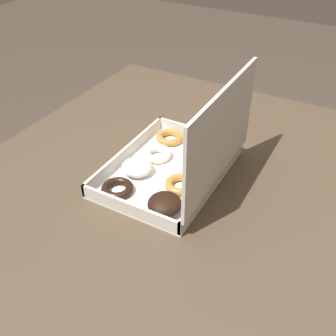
% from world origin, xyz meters
% --- Properties ---
extents(ground_plane, '(8.00, 8.00, 0.00)m').
position_xyz_m(ground_plane, '(0.00, 0.00, 0.00)').
color(ground_plane, '#42382D').
extents(dining_table, '(1.14, 0.99, 0.71)m').
position_xyz_m(dining_table, '(0.00, 0.00, 0.63)').
color(dining_table, '#4C3D2D').
rests_on(dining_table, ground_plane).
extents(donut_box, '(0.38, 0.28, 0.28)m').
position_xyz_m(donut_box, '(0.01, 0.03, 0.76)').
color(donut_box, white).
rests_on(donut_box, dining_table).
extents(coffee_mug, '(0.08, 0.08, 0.10)m').
position_xyz_m(coffee_mug, '(-0.27, 0.04, 0.76)').
color(coffee_mug, '#4C8456').
rests_on(coffee_mug, dining_table).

